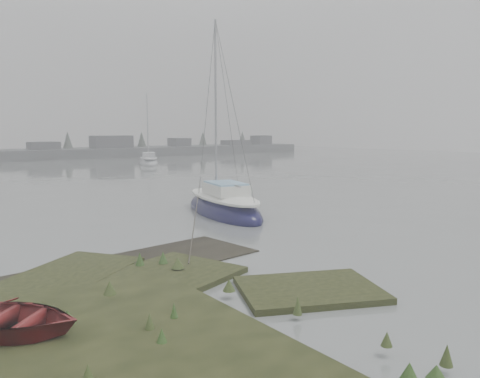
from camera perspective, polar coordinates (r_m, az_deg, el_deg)
name	(u,v)px	position (r m, az deg, el deg)	size (l,w,h in m)	color
ground	(18,185)	(39.67, -25.45, 0.49)	(160.00, 160.00, 0.00)	slate
far_shoreline	(150,150)	(78.71, -10.97, 4.67)	(60.00, 8.00, 4.15)	#4C4F51
sailboat_main	(224,207)	(23.36, -2.02, -2.25)	(3.92, 7.68, 10.35)	#0C0B33
sailboat_far_b	(149,162)	(58.14, -11.06, 3.26)	(4.66, 6.99, 9.41)	#B3B8BD
dinghy	(5,319)	(10.43, -26.70, -13.94)	(2.13, 2.98, 0.62)	maroon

